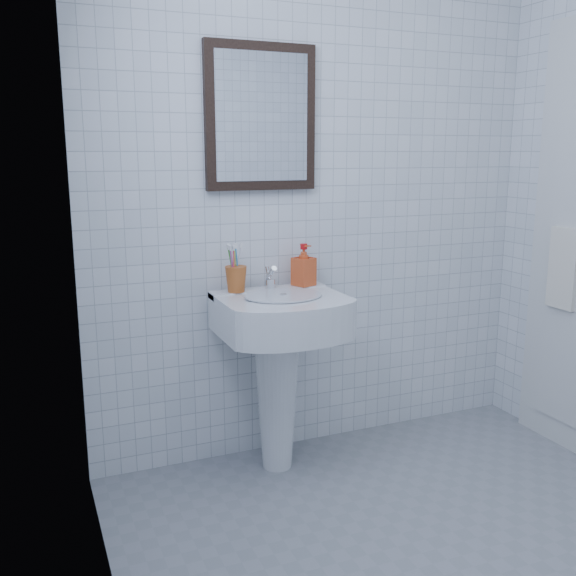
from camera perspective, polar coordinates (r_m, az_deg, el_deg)
name	(u,v)px	position (r m, az deg, el deg)	size (l,w,h in m)	color
wall_back	(320,186)	(3.00, 2.84, 9.04)	(2.20, 0.02, 2.50)	white
wall_left	(112,221)	(1.52, -15.41, 5.73)	(0.02, 2.40, 2.50)	white
washbasin	(279,352)	(2.81, -0.83, -5.73)	(0.53, 0.39, 0.82)	white
faucet	(270,279)	(2.82, -1.59, 0.76)	(0.05, 0.10, 0.11)	silver
toothbrush_cup	(236,279)	(2.77, -4.64, 0.79)	(0.09, 0.09, 0.11)	#B55721
soap_dispenser	(304,265)	(2.89, 1.40, 2.06)	(0.08, 0.09, 0.19)	red
wall_mirror	(261,117)	(2.86, -2.42, 14.91)	(0.50, 0.04, 0.62)	black
towel_ring	(570,230)	(3.26, 23.79, 4.74)	(0.18, 0.18, 0.01)	silver
hand_towel	(563,268)	(3.27, 23.29, 1.60)	(0.03, 0.16, 0.38)	white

